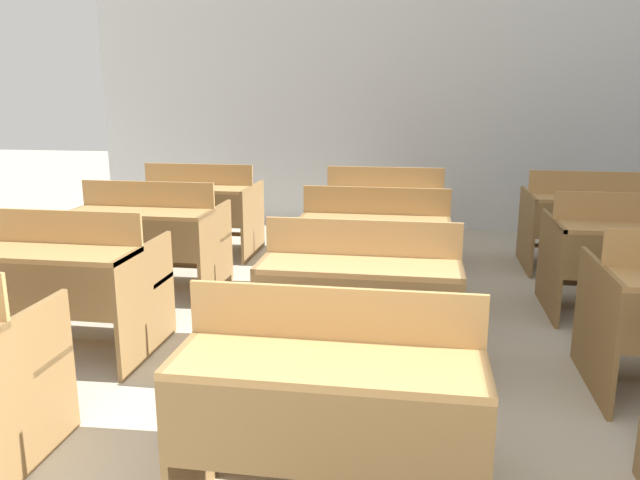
% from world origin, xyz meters
% --- Properties ---
extents(wall_back, '(6.90, 0.06, 3.13)m').
position_xyz_m(wall_back, '(0.00, 6.49, 1.57)').
color(wall_back, silver).
rests_on(wall_back, ground_plane).
extents(bench_front_center, '(1.10, 0.80, 0.91)m').
position_xyz_m(bench_front_center, '(0.17, 1.18, 0.47)').
color(bench_front_center, olive).
rests_on(bench_front_center, ground_plane).
extents(bench_second_left, '(1.10, 0.80, 0.91)m').
position_xyz_m(bench_second_left, '(-1.70, 2.41, 0.47)').
color(bench_second_left, olive).
rests_on(bench_second_left, ground_plane).
extents(bench_second_center, '(1.10, 0.80, 0.91)m').
position_xyz_m(bench_second_center, '(0.16, 2.41, 0.47)').
color(bench_second_center, olive).
rests_on(bench_second_center, ground_plane).
extents(bench_third_left, '(1.10, 0.80, 0.91)m').
position_xyz_m(bench_third_left, '(-1.67, 3.65, 0.47)').
color(bench_third_left, olive).
rests_on(bench_third_left, ground_plane).
extents(bench_third_center, '(1.10, 0.80, 0.91)m').
position_xyz_m(bench_third_center, '(0.15, 3.63, 0.47)').
color(bench_third_center, olive).
rests_on(bench_third_center, ground_plane).
extents(bench_third_right, '(1.10, 0.80, 0.91)m').
position_xyz_m(bench_third_right, '(1.98, 3.66, 0.47)').
color(bench_third_right, olive).
rests_on(bench_third_right, ground_plane).
extents(bench_back_left, '(1.10, 0.80, 0.91)m').
position_xyz_m(bench_back_left, '(-1.69, 4.88, 0.47)').
color(bench_back_left, olive).
rests_on(bench_back_left, ground_plane).
extents(bench_back_center, '(1.10, 0.80, 0.91)m').
position_xyz_m(bench_back_center, '(0.15, 4.91, 0.47)').
color(bench_back_center, olive).
rests_on(bench_back_center, ground_plane).
extents(bench_back_right, '(1.10, 0.80, 0.91)m').
position_xyz_m(bench_back_right, '(2.00, 4.87, 0.47)').
color(bench_back_right, olive).
rests_on(bench_back_right, ground_plane).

